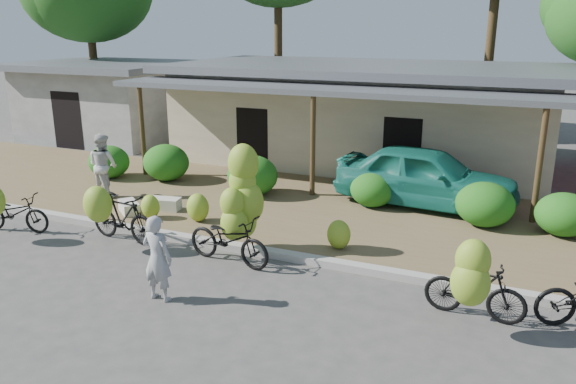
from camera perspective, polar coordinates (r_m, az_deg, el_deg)
name	(u,v)px	position (r m, az deg, el deg)	size (l,w,h in m)	color
ground	(190,291)	(10.43, -9.88, -9.84)	(100.00, 100.00, 0.00)	#464341
sidewalk	(297,208)	(14.51, 0.90, -1.65)	(60.00, 6.00, 0.12)	brown
curb	(242,248)	(11.96, -4.66, -5.70)	(60.00, 0.25, 0.15)	#A8A399
shop_main	(363,113)	(19.61, 7.66, 7.98)	(13.00, 8.50, 3.35)	beige
shop_grey	(110,100)	(24.99, -17.62, 8.95)	(7.00, 6.00, 3.15)	#A7A7A2
hedge_0	(109,162)	(17.95, -17.73, 2.95)	(1.27, 1.15, 0.99)	#205D15
hedge_1	(166,162)	(17.18, -12.28, 2.95)	(1.40, 1.26, 1.09)	#205D15
hedge_2	(253,175)	(15.35, -3.62, 1.70)	(1.41, 1.27, 1.10)	#205D15
hedge_3	(372,190)	(14.51, 8.58, 0.24)	(1.15, 1.03, 0.89)	#205D15
hedge_4	(485,204)	(13.70, 19.37, -1.20)	(1.33, 1.20, 1.04)	#205D15
hedge_5	(564,215)	(13.76, 26.27, -2.07)	(1.24, 1.12, 0.97)	#205D15
bike_far_left	(10,211)	(14.28, -26.37, -1.71)	(1.80, 1.36, 1.31)	black
bike_left	(118,215)	(12.72, -16.89, -2.26)	(1.86, 1.26, 1.43)	black
bike_center	(236,217)	(11.33, -5.33, -2.55)	(1.98, 1.32, 2.35)	black
bike_right	(474,285)	(9.41, 18.36, -8.95)	(1.65, 1.18, 1.58)	black
loose_banana_a	(150,206)	(13.91, -13.81, -1.44)	(0.47, 0.40, 0.58)	#9FC531
loose_banana_b	(198,207)	(13.45, -9.15, -1.56)	(0.55, 0.47, 0.69)	#9FC531
loose_banana_c	(339,234)	(11.73, 5.18, -4.32)	(0.50, 0.42, 0.62)	#9FC531
sack_near	(163,204)	(14.52, -12.55, -1.18)	(0.85, 0.40, 0.30)	beige
sack_far	(129,207)	(14.51, -15.85, -1.48)	(0.75, 0.38, 0.28)	beige
vendor	(157,258)	(9.92, -13.13, -6.57)	(0.56, 0.37, 1.55)	#9C9C9C
bystander	(103,165)	(15.95, -18.27, 2.61)	(0.84, 0.65, 1.72)	beige
teal_van	(426,176)	(14.75, 13.81, 1.55)	(1.84, 4.57, 1.56)	#197161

